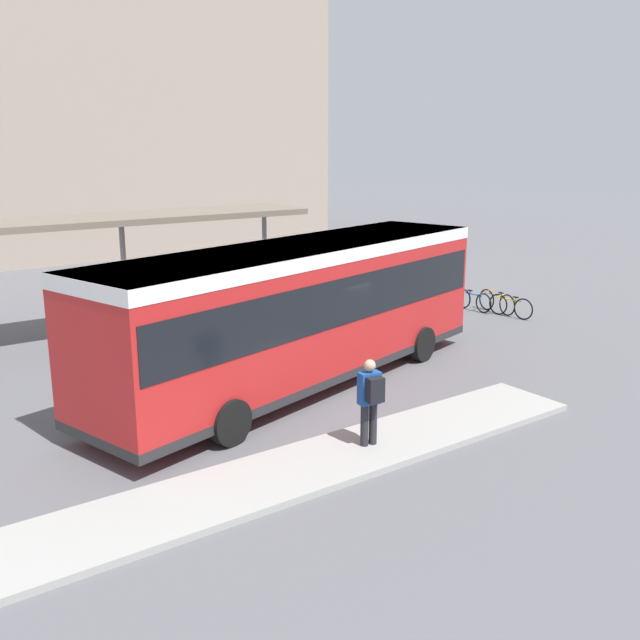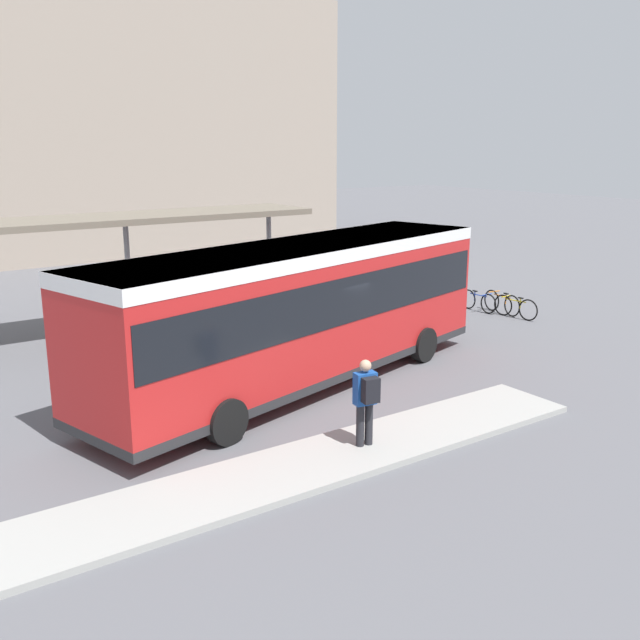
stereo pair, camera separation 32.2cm
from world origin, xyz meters
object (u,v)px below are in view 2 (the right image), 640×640
object	(u,v)px
bicycle_yellow	(515,307)
bicycle_orange	(502,303)
pedestrian_waiting	(366,397)
bicycle_blue	(478,301)
city_bus	(300,305)

from	to	relation	value
bicycle_yellow	bicycle_orange	size ratio (longest dim) A/B	0.98
pedestrian_waiting	bicycle_blue	distance (m)	12.35
city_bus	bicycle_yellow	distance (m)	9.70
pedestrian_waiting	bicycle_orange	world-z (taller)	pedestrian_waiting
bicycle_orange	city_bus	bearing A→B (deg)	109.36
city_bus	pedestrian_waiting	bearing A→B (deg)	-120.91
pedestrian_waiting	bicycle_orange	xyz separation A→B (m)	(10.67, 6.11, -0.70)
bicycle_yellow	pedestrian_waiting	bearing A→B (deg)	110.98
bicycle_yellow	bicycle_blue	size ratio (longest dim) A/B	1.04
bicycle_orange	bicycle_yellow	bearing A→B (deg)	175.65
pedestrian_waiting	bicycle_blue	xyz separation A→B (m)	(10.28, 6.81, -0.72)
city_bus	pedestrian_waiting	size ratio (longest dim) A/B	6.96
city_bus	bicycle_orange	world-z (taller)	city_bus
city_bus	bicycle_blue	xyz separation A→B (m)	(9.18, 2.95, -1.60)
bicycle_blue	bicycle_yellow	bearing A→B (deg)	10.37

